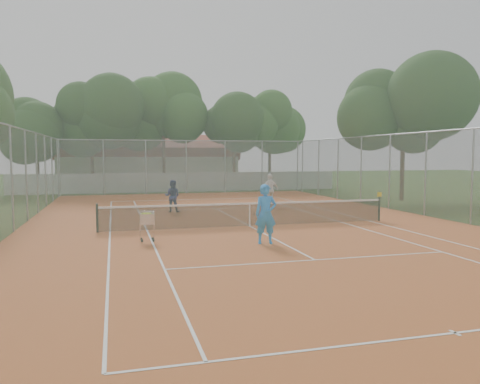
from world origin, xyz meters
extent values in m
plane|color=#1D380F|center=(0.00, 0.00, 0.00)|extent=(120.00, 120.00, 0.00)
cube|color=#B55423|center=(0.00, 0.00, 0.01)|extent=(18.00, 34.00, 0.02)
cube|color=white|center=(0.00, 0.00, 0.02)|extent=(10.98, 23.78, 0.01)
cube|color=black|center=(0.00, 0.00, 0.51)|extent=(11.88, 0.10, 0.98)
cube|color=slate|center=(0.00, 0.00, 2.00)|extent=(18.00, 34.00, 4.00)
cube|color=silver|center=(0.00, 19.00, 0.75)|extent=(26.00, 0.30, 1.50)
cube|color=beige|center=(-2.00, 29.00, 2.20)|extent=(16.40, 9.00, 4.40)
cube|color=black|center=(0.00, 22.00, 5.00)|extent=(29.00, 19.00, 10.00)
imported|color=#1B7EE7|center=(-0.55, -3.74, 0.99)|extent=(0.77, 0.56, 1.94)
imported|color=#191A4B|center=(-2.45, 5.55, 0.83)|extent=(0.95, 0.85, 1.62)
imported|color=silver|center=(3.25, 6.95, 0.94)|extent=(1.15, 0.69, 1.83)
cube|color=silver|center=(-4.26, -2.32, 0.54)|extent=(0.60, 0.60, 1.04)
camera|label=1|loc=(-5.31, -18.10, 2.91)|focal=35.00mm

